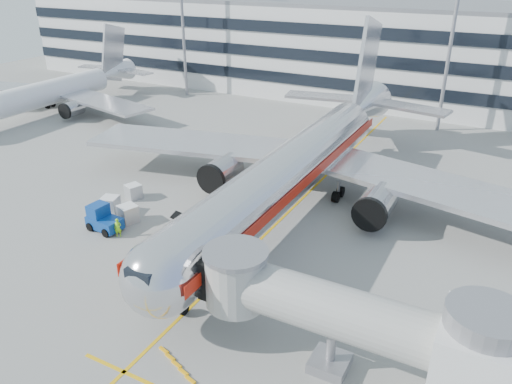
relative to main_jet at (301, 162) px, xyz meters
The scene contains 15 objects.
ground 12.46m from the main_jet, 90.00° to the right, with size 180.00×180.00×0.00m, color gray.
lead_in_line 4.57m from the main_jet, 90.00° to the right, with size 0.25×70.00×0.01m, color #E9AB0C.
stop_bar 26.07m from the main_jet, 90.00° to the right, with size 6.00×0.25×0.01m, color #E9AB0C.
main_jet is the anchor object (origin of this frame).
jet_bridge 23.18m from the main_jet, 58.30° to the right, with size 17.80×4.50×7.00m.
terminal 46.36m from the main_jet, 90.00° to the left, with size 150.00×24.25×15.60m.
light_mast_west 47.49m from the main_jet, 139.14° to the left, with size 2.40×1.20×25.45m.
light_mast_centre 33.08m from the main_jet, 75.20° to the left, with size 2.40×1.20×25.45m.
second_jet 48.52m from the main_jet, 166.80° to the left, with size 38.21×36.52×12.04m.
belt_loader 12.83m from the main_jet, 113.36° to the right, with size 5.14×2.72×2.40m.
baggage_tug 19.09m from the main_jet, 134.54° to the right, with size 3.26×2.23×2.34m.
cargo_container_left 16.94m from the main_jet, 137.23° to the right, with size 1.94×1.94×1.62m.
cargo_container_right 17.07m from the main_jet, 154.68° to the right, with size 1.75×1.75×1.45m.
cargo_container_front 18.65m from the main_jet, 144.60° to the right, with size 1.85×1.85×1.59m.
ramp_worker 18.04m from the main_jet, 129.10° to the right, with size 0.61×0.40×1.67m, color #8EE918.
Camera 1 is at (17.15, -29.74, 21.94)m, focal length 35.00 mm.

